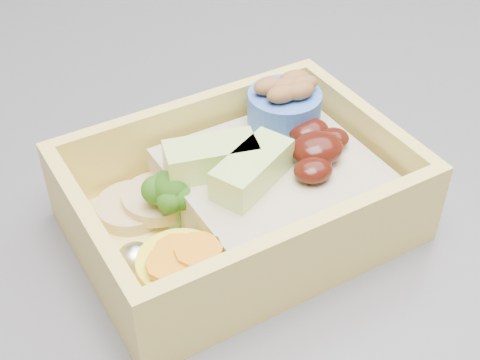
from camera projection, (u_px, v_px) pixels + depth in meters
name	position (u px, v px, depth m)	size (l,w,h in m)	color
bento_box	(247.00, 191.00, 0.39)	(0.20, 0.16, 0.07)	#F0D563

